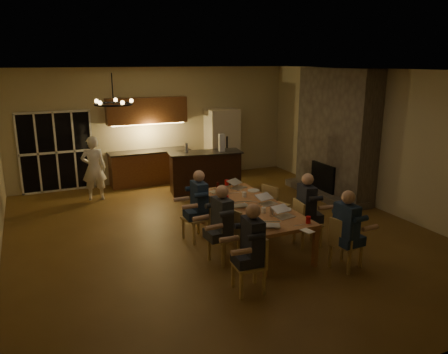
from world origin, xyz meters
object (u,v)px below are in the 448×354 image
(laptop_a, at_px, (270,219))
(bar_island, at_px, (205,172))
(redcup_far, at_px, (227,183))
(person_right_near, at_px, (346,231))
(laptop_b, at_px, (285,211))
(chair_left_mid, at_px, (224,237))
(laptop_f, at_px, (239,183))
(mug_back, at_px, (221,193))
(plate_far, at_px, (254,190))
(chair_right_far, at_px, (276,205))
(chair_right_near, at_px, (346,243))
(mug_front, at_px, (264,210))
(can_silver, at_px, (272,213))
(chair_left_far, at_px, (196,218))
(laptop_e, at_px, (217,187))
(chair_right_mid, at_px, (308,223))
(redcup_mid, at_px, (226,198))
(person_left_near, at_px, (252,248))
(redcup_near, at_px, (308,220))
(laptop_d, at_px, (268,199))
(bar_blender, at_px, (222,143))
(plate_near, at_px, (285,209))
(refrigerator, at_px, (222,143))
(plate_left, at_px, (260,223))
(bar_bottle, at_px, (187,148))
(person_left_mid, at_px, (222,224))
(person_right_mid, at_px, (306,209))
(mug_mid, at_px, (244,194))
(person_left_far, at_px, (199,205))
(can_right, at_px, (266,195))
(can_cola, at_px, (218,185))
(dining_table, at_px, (252,224))
(standing_person, at_px, (94,168))
(chandelier, at_px, (113,104))
(chair_left_near, at_px, (248,264))

(laptop_a, bearing_deg, bar_island, -71.57)
(laptop_a, relative_size, redcup_far, 2.67)
(person_right_near, xyz_separation_m, laptop_b, (-0.64, 0.84, 0.17))
(chair_left_mid, xyz_separation_m, laptop_f, (1.07, 1.60, 0.42))
(mug_back, height_order, plate_far, mug_back)
(chair_right_far, bearing_deg, chair_right_near, 164.63)
(mug_front, distance_m, can_silver, 0.21)
(bar_island, relative_size, chair_left_far, 2.12)
(chair_right_near, distance_m, laptop_b, 1.14)
(laptop_e, xyz_separation_m, can_silver, (0.28, -1.72, -0.05))
(chair_right_mid, relative_size, redcup_mid, 7.42)
(chair_left_far, xyz_separation_m, mug_front, (0.89, -1.05, 0.36))
(bar_island, bearing_deg, chair_left_far, -106.31)
(plate_far, bearing_deg, mug_back, -178.92)
(person_left_near, relative_size, redcup_near, 11.50)
(chair_right_mid, xyz_separation_m, chair_right_far, (0.02, 1.17, 0.00))
(laptop_d, bearing_deg, bar_blender, 68.84)
(chair_right_mid, relative_size, plate_near, 3.57)
(refrigerator, height_order, person_left_near, refrigerator)
(chair_right_far, xyz_separation_m, laptop_f, (-0.64, 0.49, 0.42))
(laptop_b, xyz_separation_m, redcup_far, (-0.08, 2.22, -0.05))
(plate_left, height_order, bar_bottle, bar_bottle)
(laptop_f, distance_m, bar_bottle, 2.50)
(laptop_e, bearing_deg, person_right_near, 103.30)
(mug_front, distance_m, bar_blender, 3.95)
(person_left_mid, bearing_deg, can_silver, 76.81)
(person_right_mid, bearing_deg, laptop_f, 31.25)
(bar_island, relative_size, bar_blender, 4.18)
(mug_mid, bearing_deg, person_left_far, 176.99)
(mug_front, bearing_deg, can_right, 57.52)
(refrigerator, relative_size, redcup_near, 16.67)
(can_cola, bearing_deg, dining_table, -84.18)
(redcup_near, relative_size, bar_bottle, 0.50)
(dining_table, distance_m, chair_right_near, 1.83)
(laptop_a, xyz_separation_m, bar_blender, (1.10, 4.41, 0.44))
(laptop_a, relative_size, can_right, 2.67)
(standing_person, relative_size, plate_near, 6.44)
(chandelier, xyz_separation_m, laptop_b, (2.70, -0.55, -1.89))
(chair_right_near, height_order, mug_front, chair_right_near)
(person_right_near, xyz_separation_m, plate_left, (-1.18, 0.75, 0.07))
(person_right_near, relative_size, laptop_a, 4.31)
(person_right_near, height_order, redcup_mid, person_right_near)
(laptop_e, distance_m, bar_blender, 2.60)
(chair_right_far, xyz_separation_m, bar_bottle, (-0.92, 2.96, 0.76))
(bar_island, bearing_deg, mug_front, -87.71)
(dining_table, height_order, laptop_b, laptop_b)
(person_right_mid, relative_size, mug_back, 13.80)
(chair_right_far, height_order, can_cola, chair_right_far)
(chair_left_near, distance_m, person_right_near, 1.77)
(person_left_mid, distance_m, plate_far, 1.87)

